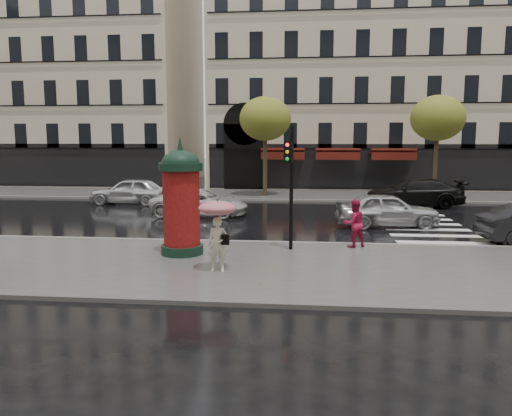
# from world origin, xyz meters

# --- Properties ---
(ground) EXTENTS (160.00, 160.00, 0.00)m
(ground) POSITION_xyz_m (0.00, 0.00, 0.00)
(ground) COLOR black
(ground) RESTS_ON ground
(near_sidewalk) EXTENTS (90.00, 7.00, 0.12)m
(near_sidewalk) POSITION_xyz_m (0.00, -0.50, 0.06)
(near_sidewalk) COLOR #474744
(near_sidewalk) RESTS_ON ground
(far_sidewalk) EXTENTS (90.00, 6.00, 0.12)m
(far_sidewalk) POSITION_xyz_m (0.00, 19.00, 0.06)
(far_sidewalk) COLOR #474744
(far_sidewalk) RESTS_ON ground
(near_kerb) EXTENTS (90.00, 0.25, 0.14)m
(near_kerb) POSITION_xyz_m (0.00, 3.00, 0.07)
(near_kerb) COLOR slate
(near_kerb) RESTS_ON ground
(far_kerb) EXTENTS (90.00, 0.25, 0.14)m
(far_kerb) POSITION_xyz_m (0.00, 16.00, 0.07)
(far_kerb) COLOR slate
(far_kerb) RESTS_ON ground
(zebra_crossing) EXTENTS (3.60, 11.75, 0.01)m
(zebra_crossing) POSITION_xyz_m (6.00, 9.60, 0.01)
(zebra_crossing) COLOR silver
(zebra_crossing) RESTS_ON ground
(bldg_far_corner) EXTENTS (26.00, 14.00, 22.90)m
(bldg_far_corner) POSITION_xyz_m (6.00, 30.00, 11.31)
(bldg_far_corner) COLOR #B7A88C
(bldg_far_corner) RESTS_ON ground
(bldg_far_left) EXTENTS (24.00, 14.00, 22.90)m
(bldg_far_left) POSITION_xyz_m (-22.00, 30.00, 11.31)
(bldg_far_left) COLOR #B7A88C
(bldg_far_left) RESTS_ON ground
(tree_far_left) EXTENTS (3.40, 3.40, 6.64)m
(tree_far_left) POSITION_xyz_m (-2.00, 18.00, 5.17)
(tree_far_left) COLOR #38281C
(tree_far_left) RESTS_ON ground
(tree_far_right) EXTENTS (3.40, 3.40, 6.64)m
(tree_far_right) POSITION_xyz_m (9.00, 18.00, 5.17)
(tree_far_right) COLOR #38281C
(tree_far_right) RESTS_ON ground
(woman_umbrella) EXTENTS (1.09, 1.09, 2.10)m
(woman_umbrella) POSITION_xyz_m (-1.75, -1.28, 1.51)
(woman_umbrella) COLOR beige
(woman_umbrella) RESTS_ON near_sidewalk
(woman_red) EXTENTS (1.01, 0.92, 1.69)m
(woman_red) POSITION_xyz_m (2.44, 2.40, 0.96)
(woman_red) COLOR #B1153C
(woman_red) RESTS_ON near_sidewalk
(man_burgundy) EXTENTS (0.85, 0.64, 1.57)m
(man_burgundy) POSITION_xyz_m (-3.41, 0.85, 0.91)
(man_burgundy) COLOR #4A0E19
(man_burgundy) RESTS_ON near_sidewalk
(morris_column) EXTENTS (1.44, 1.44, 3.87)m
(morris_column) POSITION_xyz_m (-3.33, 0.79, 1.97)
(morris_column) COLOR black
(morris_column) RESTS_ON near_sidewalk
(traffic_light) EXTENTS (0.32, 0.41, 4.19)m
(traffic_light) POSITION_xyz_m (0.21, 1.73, 2.66)
(traffic_light) COLOR black
(traffic_light) RESTS_ON near_sidewalk
(car_silver) EXTENTS (4.68, 2.29, 1.54)m
(car_silver) POSITION_xyz_m (4.34, 7.32, 0.77)
(car_silver) COLOR #B9BABF
(car_silver) RESTS_ON ground
(car_white) EXTENTS (4.95, 2.39, 1.36)m
(car_white) POSITION_xyz_m (-4.63, 9.59, 0.68)
(car_white) COLOR silver
(car_white) RESTS_ON ground
(car_black) EXTENTS (5.66, 2.54, 1.61)m
(car_black) POSITION_xyz_m (6.95, 14.30, 0.81)
(car_black) COLOR black
(car_black) RESTS_ON ground
(car_far_silver) EXTENTS (4.66, 1.89, 1.58)m
(car_far_silver) POSITION_xyz_m (-9.77, 13.68, 0.79)
(car_far_silver) COLOR silver
(car_far_silver) RESTS_ON ground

